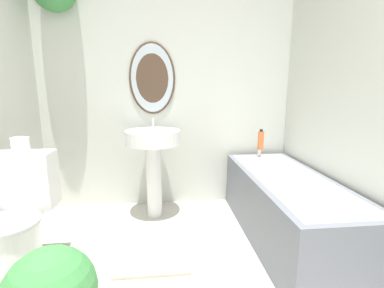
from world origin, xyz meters
The scene contains 7 objects.
wall_back centered at (-0.13, 2.57, 1.31)m, with size 2.61×0.38×2.40m.
toilet centered at (-0.99, 1.45, 0.36)m, with size 0.38×0.55×0.80m.
pedestal_sink centered at (-0.15, 2.27, 0.64)m, with size 0.50×0.50×0.93m.
bathtub centered at (0.92, 1.72, 0.28)m, with size 0.61×1.58×0.60m.
shampoo_bottle centered at (0.92, 2.38, 0.70)m, with size 0.06×0.06×0.20m.
bath_mat centered at (-0.15, 1.55, 0.01)m, with size 0.52×0.42×0.02m.
toilet_paper_roll centered at (-0.99, 1.62, 0.85)m, with size 0.11×0.11×0.10m.
Camera 1 is at (-0.06, -0.27, 1.22)m, focal length 26.00 mm.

